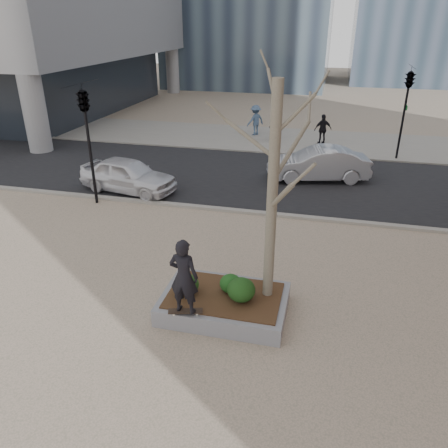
% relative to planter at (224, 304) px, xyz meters
% --- Properties ---
extents(ground, '(120.00, 120.00, 0.00)m').
position_rel_planter_xyz_m(ground, '(-1.00, 0.00, -0.23)').
color(ground, tan).
rests_on(ground, ground).
extents(street, '(60.00, 8.00, 0.02)m').
position_rel_planter_xyz_m(street, '(-1.00, 10.00, -0.21)').
color(street, black).
rests_on(street, ground).
extents(far_sidewalk, '(60.00, 6.00, 0.02)m').
position_rel_planter_xyz_m(far_sidewalk, '(-1.00, 17.00, -0.21)').
color(far_sidewalk, gray).
rests_on(far_sidewalk, ground).
extents(planter, '(3.00, 2.00, 0.45)m').
position_rel_planter_xyz_m(planter, '(0.00, 0.00, 0.00)').
color(planter, gray).
rests_on(planter, ground).
extents(planter_mulch, '(2.70, 1.70, 0.04)m').
position_rel_planter_xyz_m(planter_mulch, '(0.00, 0.00, 0.25)').
color(planter_mulch, '#382314').
rests_on(planter_mulch, planter).
extents(sycamore_tree, '(2.80, 2.80, 6.60)m').
position_rel_planter_xyz_m(sycamore_tree, '(1.00, 0.30, 3.56)').
color(sycamore_tree, gray).
rests_on(sycamore_tree, planter_mulch).
extents(shrub_left, '(0.57, 0.57, 0.48)m').
position_rel_planter_xyz_m(shrub_left, '(-0.89, -0.14, 0.51)').
color(shrub_left, black).
rests_on(shrub_left, planter_mulch).
extents(shrub_middle, '(0.53, 0.53, 0.45)m').
position_rel_planter_xyz_m(shrub_middle, '(0.11, 0.17, 0.49)').
color(shrub_middle, '#184014').
rests_on(shrub_middle, planter_mulch).
extents(shrub_right, '(0.67, 0.67, 0.57)m').
position_rel_planter_xyz_m(shrub_right, '(0.44, -0.12, 0.55)').
color(shrub_right, '#1A3B12').
rests_on(shrub_right, planter_mulch).
extents(skateboard, '(0.81, 0.40, 0.08)m').
position_rel_planter_xyz_m(skateboard, '(-0.70, -0.88, 0.26)').
color(skateboard, black).
rests_on(skateboard, planter).
extents(skateboarder, '(0.69, 0.48, 1.81)m').
position_rel_planter_xyz_m(skateboarder, '(-0.70, -0.88, 1.21)').
color(skateboarder, black).
rests_on(skateboarder, skateboard).
extents(police_car, '(4.29, 2.35, 1.38)m').
position_rel_planter_xyz_m(police_car, '(-5.79, 7.03, 0.49)').
color(police_car, white).
rests_on(police_car, street).
extents(car_silver, '(4.60, 2.51, 1.44)m').
position_rel_planter_xyz_m(car_silver, '(1.71, 10.31, 0.51)').
color(car_silver, '#AFB1B8').
rests_on(car_silver, street).
extents(pedestrian_a, '(0.71, 0.86, 1.60)m').
position_rel_planter_xyz_m(pedestrian_a, '(-1.12, 16.90, 0.60)').
color(pedestrian_a, black).
rests_on(pedestrian_a, far_sidewalk).
extents(pedestrian_b, '(1.27, 1.30, 1.79)m').
position_rel_planter_xyz_m(pedestrian_b, '(-2.40, 17.75, 0.69)').
color(pedestrian_b, '#445C7B').
rests_on(pedestrian_b, far_sidewalk).
extents(pedestrian_c, '(1.06, 0.73, 1.67)m').
position_rel_planter_xyz_m(pedestrian_c, '(1.66, 16.55, 0.63)').
color(pedestrian_c, black).
rests_on(pedestrian_c, far_sidewalk).
extents(traffic_light_near, '(0.60, 2.48, 4.50)m').
position_rel_planter_xyz_m(traffic_light_near, '(-6.50, 5.60, 2.02)').
color(traffic_light_near, black).
rests_on(traffic_light_near, ground).
extents(traffic_light_far, '(0.60, 2.48, 4.50)m').
position_rel_planter_xyz_m(traffic_light_far, '(5.50, 14.60, 2.02)').
color(traffic_light_far, black).
rests_on(traffic_light_far, ground).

